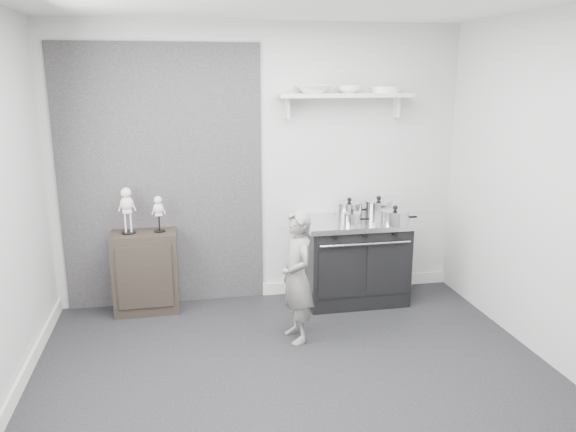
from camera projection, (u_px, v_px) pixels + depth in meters
name	position (u px, v px, depth m)	size (l,w,h in m)	color
ground	(299.00, 386.00, 4.10)	(4.00, 4.00, 0.00)	black
room_shell	(283.00, 161.00, 3.83)	(4.02, 3.62, 2.71)	beige
wall_shelf	(345.00, 96.00, 5.36)	(1.30, 0.26, 0.24)	silver
stove	(354.00, 260.00, 5.57)	(1.04, 0.65, 0.83)	black
side_cabinet	(146.00, 272.00, 5.33)	(0.60, 0.35, 0.78)	black
child	(297.00, 277.00, 4.70)	(0.41, 0.27, 1.14)	slate
pot_back_left	(349.00, 209.00, 5.56)	(0.35, 0.26, 0.20)	silver
pot_back_right	(378.00, 209.00, 5.58)	(0.36, 0.27, 0.22)	silver
pot_front_right	(395.00, 217.00, 5.32)	(0.36, 0.27, 0.18)	silver
pot_front_center	(352.00, 219.00, 5.27)	(0.25, 0.17, 0.15)	silver
skeleton_full	(127.00, 207.00, 5.15)	(0.14, 0.09, 0.50)	beige
skeleton_torso	(159.00, 211.00, 5.21)	(0.11, 0.07, 0.39)	beige
bowl_large	(313.00, 89.00, 5.27)	(0.32, 0.32, 0.08)	white
bowl_small	(349.00, 89.00, 5.34)	(0.22, 0.22, 0.07)	white
plate_stack	(386.00, 90.00, 5.41)	(0.26, 0.26, 0.06)	white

